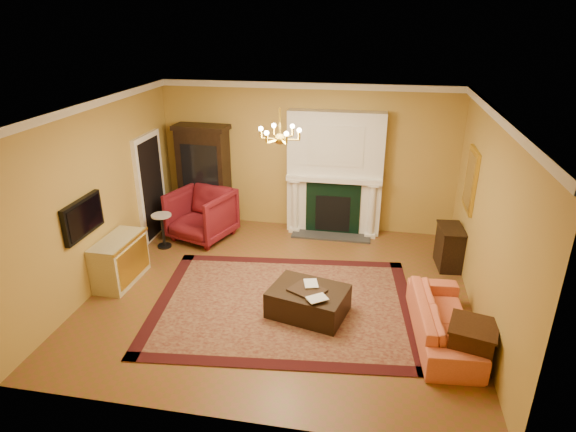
% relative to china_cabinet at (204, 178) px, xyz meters
% --- Properties ---
extents(floor, '(6.00, 5.50, 0.02)m').
position_rel_china_cabinet_xyz_m(floor, '(2.13, -2.49, -1.04)').
color(floor, brown).
rests_on(floor, ground).
extents(ceiling, '(6.00, 5.50, 0.02)m').
position_rel_china_cabinet_xyz_m(ceiling, '(2.13, -2.49, 1.98)').
color(ceiling, silver).
rests_on(ceiling, wall_back).
extents(wall_back, '(6.00, 0.02, 3.00)m').
position_rel_china_cabinet_xyz_m(wall_back, '(2.13, 0.27, 0.47)').
color(wall_back, '#B1913F').
rests_on(wall_back, floor).
extents(wall_front, '(6.00, 0.02, 3.00)m').
position_rel_china_cabinet_xyz_m(wall_front, '(2.13, -5.25, 0.47)').
color(wall_front, '#B1913F').
rests_on(wall_front, floor).
extents(wall_left, '(0.02, 5.50, 3.00)m').
position_rel_china_cabinet_xyz_m(wall_left, '(-0.88, -2.49, 0.47)').
color(wall_left, '#B1913F').
rests_on(wall_left, floor).
extents(wall_right, '(0.02, 5.50, 3.00)m').
position_rel_china_cabinet_xyz_m(wall_right, '(5.14, -2.49, 0.47)').
color(wall_right, '#B1913F').
rests_on(wall_right, floor).
extents(fireplace, '(1.90, 0.70, 2.50)m').
position_rel_china_cabinet_xyz_m(fireplace, '(2.73, 0.08, 0.17)').
color(fireplace, silver).
rests_on(fireplace, wall_back).
extents(crown_molding, '(6.00, 5.50, 0.12)m').
position_rel_china_cabinet_xyz_m(crown_molding, '(2.13, -1.53, 1.91)').
color(crown_molding, white).
rests_on(crown_molding, ceiling).
extents(doorway, '(0.08, 1.05, 2.10)m').
position_rel_china_cabinet_xyz_m(doorway, '(-0.83, -0.79, 0.02)').
color(doorway, white).
rests_on(doorway, wall_left).
extents(tv_panel, '(0.09, 0.95, 0.58)m').
position_rel_china_cabinet_xyz_m(tv_panel, '(-0.82, -3.09, 0.32)').
color(tv_panel, black).
rests_on(tv_panel, wall_left).
extents(gilt_mirror, '(0.06, 0.76, 1.05)m').
position_rel_china_cabinet_xyz_m(gilt_mirror, '(5.09, -1.09, 0.62)').
color(gilt_mirror, gold).
rests_on(gilt_mirror, wall_right).
extents(chandelier, '(0.63, 0.55, 0.53)m').
position_rel_china_cabinet_xyz_m(chandelier, '(2.13, -2.49, 1.58)').
color(chandelier, gold).
rests_on(chandelier, ceiling).
extents(oriental_rug, '(4.32, 3.42, 0.02)m').
position_rel_china_cabinet_xyz_m(oriental_rug, '(2.25, -2.85, -1.02)').
color(oriental_rug, '#3F0D0F').
rests_on(oriental_rug, floor).
extents(china_cabinet, '(1.06, 0.56, 2.05)m').
position_rel_china_cabinet_xyz_m(china_cabinet, '(0.00, 0.00, 0.00)').
color(china_cabinet, black).
rests_on(china_cabinet, floor).
extents(wingback_armchair, '(1.35, 1.30, 1.11)m').
position_rel_china_cabinet_xyz_m(wingback_armchair, '(0.17, -0.74, -0.47)').
color(wingback_armchair, maroon).
rests_on(wingback_armchair, floor).
extents(pedestal_table, '(0.38, 0.38, 0.68)m').
position_rel_china_cabinet_xyz_m(pedestal_table, '(-0.44, -1.28, -0.63)').
color(pedestal_table, black).
rests_on(pedestal_table, floor).
extents(commode, '(0.53, 1.07, 0.79)m').
position_rel_china_cabinet_xyz_m(commode, '(-0.60, -2.63, -0.63)').
color(commode, beige).
rests_on(commode, floor).
extents(coral_sofa, '(0.71, 1.97, 0.75)m').
position_rel_china_cabinet_xyz_m(coral_sofa, '(4.58, -3.27, -0.65)').
color(coral_sofa, '#E56948').
rests_on(coral_sofa, floor).
extents(end_table, '(0.64, 0.64, 0.61)m').
position_rel_china_cabinet_xyz_m(end_table, '(4.85, -3.83, -0.72)').
color(end_table, '#341C0E').
rests_on(end_table, floor).
extents(console_table, '(0.43, 0.69, 0.73)m').
position_rel_china_cabinet_xyz_m(console_table, '(4.91, -1.09, -0.66)').
color(console_table, black).
rests_on(console_table, floor).
extents(leather_ottoman, '(1.27, 1.05, 0.41)m').
position_rel_china_cabinet_xyz_m(leather_ottoman, '(2.65, -3.03, -0.80)').
color(leather_ottoman, black).
rests_on(leather_ottoman, oriental_rug).
extents(ottoman_tray, '(0.61, 0.57, 0.03)m').
position_rel_china_cabinet_xyz_m(ottoman_tray, '(2.64, -3.09, -0.58)').
color(ottoman_tray, black).
rests_on(ottoman_tray, leather_ottoman).
extents(book_a, '(0.20, 0.08, 0.27)m').
position_rel_china_cabinet_xyz_m(book_a, '(2.58, -2.96, -0.43)').
color(book_a, gray).
rests_on(book_a, ottoman_tray).
extents(book_b, '(0.14, 0.18, 0.29)m').
position_rel_china_cabinet_xyz_m(book_b, '(2.76, -3.24, -0.42)').
color(book_b, gray).
rests_on(book_b, ottoman_tray).
extents(topiary_left, '(0.16, 0.16, 0.42)m').
position_rel_china_cabinet_xyz_m(topiary_left, '(2.11, 0.04, 0.43)').
color(topiary_left, gray).
rests_on(topiary_left, fireplace).
extents(topiary_right, '(0.16, 0.16, 0.44)m').
position_rel_china_cabinet_xyz_m(topiary_right, '(3.31, 0.04, 0.44)').
color(topiary_right, gray).
rests_on(topiary_right, fireplace).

